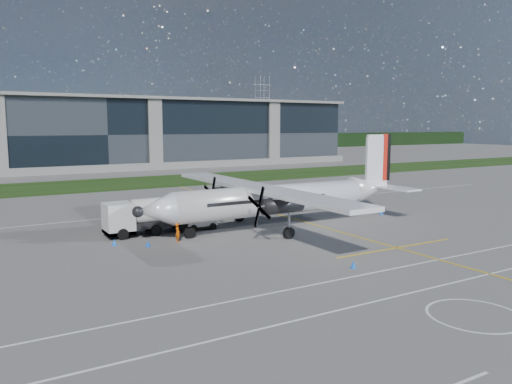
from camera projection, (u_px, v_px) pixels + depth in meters
name	position (u px, v px, depth m)	size (l,w,h in m)	color
ground	(159.00, 187.00, 76.66)	(400.00, 400.00, 0.00)	slate
grass_strip	(143.00, 182.00, 83.49)	(400.00, 18.00, 0.04)	#18320D
terminal_building	(96.00, 134.00, 109.84)	(120.00, 20.00, 15.00)	black
tree_line	(54.00, 145.00, 161.70)	(400.00, 6.00, 6.00)	black
pylon_east	(262.00, 112.00, 211.34)	(9.00, 4.60, 30.00)	gray
yellow_taxiway_centerline	(283.00, 216.00, 52.54)	(0.20, 70.00, 0.01)	yellow
white_lane_line	(459.00, 281.00, 30.53)	(90.00, 0.15, 0.01)	white
turboprop_aircraft	(281.00, 182.00, 46.25)	(27.59, 28.62, 8.58)	white
fuel_tanker_truck	(144.00, 217.00, 43.58)	(8.37, 2.72, 3.14)	white
baggage_tug	(199.00, 219.00, 45.75)	(3.17, 1.90, 1.90)	silver
ground_crew_person	(178.00, 231.00, 40.67)	(0.74, 0.53, 1.81)	#F25907
safety_cone_tail	(381.00, 212.00, 53.41)	(0.36, 0.36, 0.50)	blue
safety_cone_nose_port	(148.00, 244.00, 39.23)	(0.36, 0.36, 0.50)	blue
safety_cone_fwd	(114.00, 242.00, 39.63)	(0.36, 0.36, 0.50)	blue
safety_cone_portwing	(353.00, 264.00, 33.36)	(0.36, 0.36, 0.50)	blue
safety_cone_stbdwing	(197.00, 206.00, 57.27)	(0.36, 0.36, 0.50)	blue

